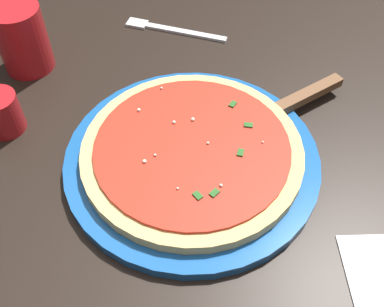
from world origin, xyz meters
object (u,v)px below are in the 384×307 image
(pizza, at_px, (192,151))
(fork, at_px, (170,29))
(cup_tall_drink, at_px, (22,39))
(cup_small_sauce, at_px, (1,113))
(serving_plate, at_px, (192,159))
(pizza_server, at_px, (286,106))

(pizza, xyz_separation_m, fork, (-0.30, -0.06, -0.02))
(pizza, xyz_separation_m, cup_tall_drink, (-0.19, -0.28, 0.03))
(pizza, bearing_deg, fork, -169.31)
(cup_tall_drink, height_order, fork, cup_tall_drink)
(cup_small_sauce, bearing_deg, fork, 139.43)
(serving_plate, height_order, fork, serving_plate)
(cup_small_sauce, height_order, fork, cup_small_sauce)
(cup_small_sauce, bearing_deg, cup_tall_drink, -177.64)
(pizza_server, bearing_deg, cup_tall_drink, -103.08)
(pizza, distance_m, pizza_server, 0.16)
(serving_plate, relative_size, pizza, 1.16)
(pizza, distance_m, cup_tall_drink, 0.34)
(pizza_server, xyz_separation_m, cup_tall_drink, (-0.10, -0.41, 0.03))
(pizza_server, bearing_deg, pizza, -53.68)
(pizza, relative_size, cup_tall_drink, 2.75)
(pizza, bearing_deg, serving_plate, -76.93)
(fork, bearing_deg, cup_small_sauce, -40.57)
(pizza, relative_size, pizza_server, 1.45)
(pizza_server, distance_m, cup_small_sauce, 0.41)
(cup_tall_drink, height_order, cup_small_sauce, cup_tall_drink)
(serving_plate, bearing_deg, pizza_server, 126.31)
(cup_tall_drink, bearing_deg, fork, 116.54)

